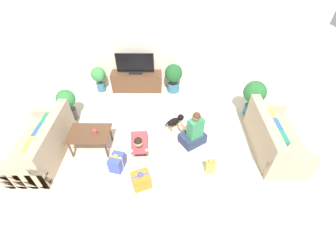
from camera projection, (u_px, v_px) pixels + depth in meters
ground_plane at (160, 150)px, 4.95m from camera, size 16.00×16.00×0.00m
wall_back at (162, 43)px, 6.00m from camera, size 8.40×0.06×2.60m
sofa_left at (43, 144)px, 4.65m from camera, size 0.86×1.71×0.85m
sofa_right at (273, 138)px, 4.78m from camera, size 0.86×1.71×0.85m
coffee_table at (89, 135)px, 4.70m from camera, size 0.86×0.61×0.47m
tv_console at (137, 81)px, 6.50m from camera, size 1.42×0.39×0.56m
tv at (135, 65)px, 6.14m from camera, size 1.03×0.20×0.58m
potted_plant_back_right at (174, 76)px, 6.31m from camera, size 0.49×0.49×0.83m
potted_plant_back_left at (99, 77)px, 6.34m from camera, size 0.40×0.40×0.74m
potted_plant_corner_right at (254, 94)px, 5.47m from camera, size 0.55×0.55×0.93m
potted_plant_corner_left at (67, 102)px, 5.41m from camera, size 0.44×0.44×0.81m
person_kneeling at (140, 143)px, 4.67m from camera, size 0.36×0.76×0.74m
person_sitting at (194, 133)px, 4.89m from camera, size 0.65×0.62×0.90m
dog at (176, 121)px, 5.33m from camera, size 0.47×0.34×0.33m
gift_box_a at (141, 180)px, 4.19m from camera, size 0.41×0.39×0.37m
gift_box_b at (117, 162)px, 4.49m from camera, size 0.32×0.38×0.39m
gift_bag_a at (210, 167)px, 4.41m from camera, size 0.19×0.13×0.34m
mug at (95, 132)px, 4.62m from camera, size 0.12×0.08×0.09m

